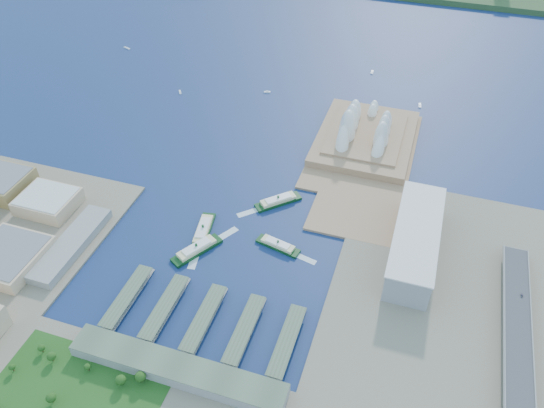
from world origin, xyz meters
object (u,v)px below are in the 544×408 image
(toaster_building, at_px, (415,241))
(car_c, at_px, (522,296))
(ferry_d, at_px, (278,244))
(ferry_b, at_px, (278,199))
(opera_house, at_px, (367,123))
(ferry_c, at_px, (197,248))
(ferry_a, at_px, (203,229))

(toaster_building, distance_m, car_c, 115.71)
(car_c, bearing_deg, toaster_building, 160.53)
(toaster_building, bearing_deg, ferry_d, -166.32)
(toaster_building, bearing_deg, ferry_b, 167.48)
(opera_house, height_order, ferry_c, opera_house)
(opera_house, relative_size, car_c, 37.90)
(ferry_a, bearing_deg, ferry_c, -89.90)
(ferry_c, height_order, ferry_d, ferry_c)
(ferry_b, distance_m, car_c, 286.08)
(ferry_b, xyz_separation_m, ferry_c, (-60.59, -106.80, 0.23))
(ferry_a, bearing_deg, ferry_b, 39.55)
(toaster_building, distance_m, ferry_c, 238.25)
(ferry_d, xyz_separation_m, car_c, (253.07, -3.47, 10.66))
(opera_house, relative_size, ferry_d, 3.49)
(car_c, bearing_deg, ferry_a, -179.76)
(ferry_c, relative_size, ferry_d, 1.18)
(ferry_b, distance_m, ferry_c, 122.78)
(toaster_building, xyz_separation_m, ferry_c, (-227.32, -69.77, -14.73))
(ferry_c, bearing_deg, car_c, -144.48)
(ferry_b, bearing_deg, opera_house, 110.71)
(ferry_b, xyz_separation_m, ferry_d, (22.67, -72.09, -0.66))
(ferry_b, relative_size, ferry_c, 0.96)
(opera_house, distance_m, ferry_b, 182.07)
(ferry_a, distance_m, ferry_b, 101.28)
(car_c, bearing_deg, ferry_c, -174.69)
(car_c, bearing_deg, ferry_d, 179.22)
(opera_house, height_order, ferry_d, opera_house)
(opera_house, distance_m, ferry_a, 280.33)
(opera_house, distance_m, toaster_building, 219.62)
(toaster_building, xyz_separation_m, ferry_d, (-144.07, -35.06, -15.62))
(ferry_c, bearing_deg, ferry_a, -49.78)
(car_c, bearing_deg, opera_house, 129.84)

